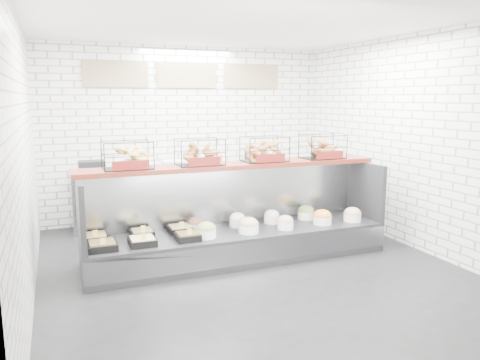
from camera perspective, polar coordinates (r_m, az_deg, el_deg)
name	(u,v)px	position (r m, az deg, el deg)	size (l,w,h in m)	color
ground	(248,266)	(6.08, 0.94, -10.43)	(5.50, 5.50, 0.00)	black
room_shell	(231,103)	(6.26, -1.16, 9.42)	(5.02, 5.51, 3.01)	white
display_case	(237,234)	(6.27, -0.31, -6.60)	(4.00, 0.90, 1.20)	black
bagel_shelf	(233,155)	(6.22, -0.84, 3.12)	(4.10, 0.50, 0.40)	#4E1910
prep_counter	(193,194)	(8.16, -5.70, -1.75)	(4.00, 0.60, 1.20)	#93969B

